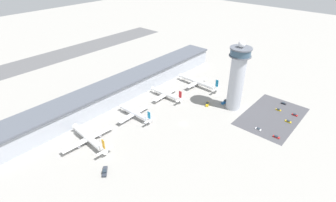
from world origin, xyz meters
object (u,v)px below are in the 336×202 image
Objects in this scene: airplane_gate_bravo at (135,113)px; car_red_hatchback at (295,115)px; airplane_gate_charlie at (166,94)px; service_truck_catering at (105,172)px; car_blue_compact at (288,121)px; car_silver_sedan at (258,129)px; control_tower at (237,76)px; car_grey_coupe at (283,103)px; airplane_gate_alpha at (89,138)px; airplane_gate_delta at (198,82)px; car_navy_sedan at (278,110)px; car_green_van at (276,137)px; service_truck_fuel at (225,102)px; service_truck_baggage at (207,104)px.

car_red_hatchback is (88.39, -96.01, -3.54)m from airplane_gate_bravo.
airplane_gate_charlie reaches higher than service_truck_catering.
car_blue_compact is 28.61m from car_silver_sedan.
car_red_hatchback is (22.53, -44.47, -28.91)m from control_tower.
airplane_gate_alpha is at bearing 150.10° from car_grey_coupe.
car_red_hatchback is at bearing -36.21° from airplane_gate_alpha.
airplane_gate_charlie is at bearing 168.26° from airplane_gate_delta.
airplane_gate_bravo is at bearing 29.99° from service_truck_catering.
car_navy_sedan reaches higher than car_grey_coupe.
airplane_gate_delta reaches higher than car_green_van.
control_tower is 13.09× the size of car_silver_sedan.
service_truck_catering is 149.81m from car_navy_sedan.
service_truck_fuel is (121.12, -11.98, 0.15)m from service_truck_catering.
control_tower reaches higher than airplane_gate_delta.
car_silver_sedan is at bearing -114.51° from service_truck_fuel.
car_green_van is at bearing -45.96° from airplane_gate_alpha.
airplane_gate_delta is at bearing 49.08° from service_truck_baggage.
airplane_gate_charlie is at bearing 95.48° from car_green_van.
airplane_gate_bravo is 61.36m from service_truck_catering.
car_red_hatchback is (131.26, -96.10, -3.75)m from airplane_gate_alpha.
airplane_gate_delta is 9.37× the size of car_green_van.
airplane_gate_charlie is 4.78× the size of service_truck_baggage.
service_truck_fuel is at bearing 110.85° from car_red_hatchback.
car_blue_compact is at bearing -38.91° from airplane_gate_alpha.
airplane_gate_alpha is (-108.72, 51.64, -25.17)m from control_tower.
control_tower is 53.90m from airplane_gate_delta.
car_blue_compact is (118.26, -95.46, -3.77)m from airplane_gate_alpha.
control_tower is 13.98× the size of car_navy_sedan.
car_navy_sedan is (21.45, -31.40, -28.93)m from control_tower.
car_green_van is at bearing -32.35° from service_truck_catering.
airplane_gate_charlie is at bearing 111.86° from service_truck_baggage.
car_red_hatchback reaches higher than car_grey_coupe.
car_green_van is (-37.31, -12.98, -0.06)m from car_navy_sedan.
airplane_gate_alpha is 9.06× the size of car_red_hatchback.
service_truck_fuel reaches higher than car_red_hatchback.
car_silver_sedan is 0.93× the size of car_green_van.
airplane_gate_alpha is 83.47m from airplane_gate_charlie.
control_tower is at bearing 102.28° from car_blue_compact.
service_truck_catering is 1.73× the size of car_silver_sedan.
service_truck_baggage reaches higher than car_silver_sedan.
control_tower is 29.91m from service_truck_fuel.
airplane_gate_alpha reaches higher than car_silver_sedan.
service_truck_baggage reaches higher than car_grey_coupe.
car_green_van is (-18.05, -53.31, -0.52)m from service_truck_fuel.
airplane_gate_delta reaches higher than service_truck_catering.
airplane_gate_bravo reaches higher than car_green_van.
car_blue_compact is at bearing -51.67° from airplane_gate_bravo.
car_blue_compact is at bearing -70.40° from airplane_gate_charlie.
car_silver_sedan is (92.94, -82.13, -3.75)m from airplane_gate_alpha.
airplane_gate_alpha reaches higher than service_truck_catering.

